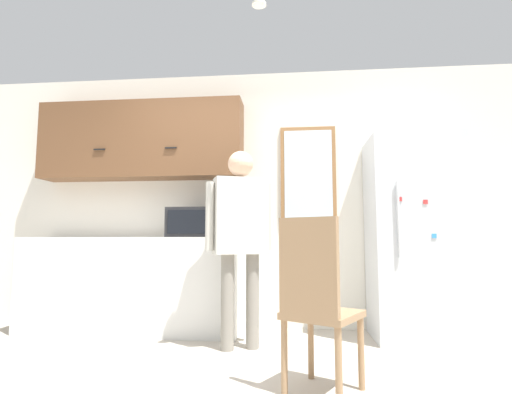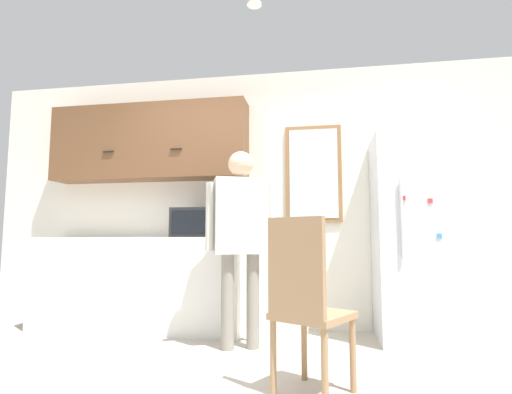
{
  "view_description": "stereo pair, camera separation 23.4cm",
  "coord_description": "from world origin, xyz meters",
  "px_view_note": "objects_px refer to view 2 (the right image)",
  "views": [
    {
      "loc": [
        0.49,
        -2.37,
        0.91
      ],
      "look_at": [
        0.16,
        0.99,
        1.26
      ],
      "focal_mm": 28.0,
      "sensor_mm": 36.0,
      "label": 1
    },
    {
      "loc": [
        0.73,
        -2.34,
        0.91
      ],
      "look_at": [
        0.16,
        0.99,
        1.26
      ],
      "focal_mm": 28.0,
      "sensor_mm": 36.0,
      "label": 2
    }
  ],
  "objects_px": {
    "person": "(241,226)",
    "chair": "(305,299)",
    "microwave": "(202,223)",
    "refrigerator": "(421,237)"
  },
  "relations": [
    {
      "from": "refrigerator",
      "to": "chair",
      "type": "bearing_deg",
      "value": -124.74
    },
    {
      "from": "microwave",
      "to": "refrigerator",
      "type": "bearing_deg",
      "value": -0.16
    },
    {
      "from": "microwave",
      "to": "refrigerator",
      "type": "relative_size",
      "value": 0.29
    },
    {
      "from": "microwave",
      "to": "refrigerator",
      "type": "xyz_separation_m",
      "value": [
        2.05,
        -0.01,
        -0.14
      ]
    },
    {
      "from": "person",
      "to": "refrigerator",
      "type": "bearing_deg",
      "value": -4.3
    },
    {
      "from": "person",
      "to": "chair",
      "type": "height_order",
      "value": "person"
    },
    {
      "from": "person",
      "to": "microwave",
      "type": "bearing_deg",
      "value": 115.24
    },
    {
      "from": "refrigerator",
      "to": "chair",
      "type": "xyz_separation_m",
      "value": [
        -0.98,
        -1.41,
        -0.37
      ]
    },
    {
      "from": "person",
      "to": "chair",
      "type": "distance_m",
      "value": 1.2
    },
    {
      "from": "refrigerator",
      "to": "chair",
      "type": "relative_size",
      "value": 1.79
    }
  ]
}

